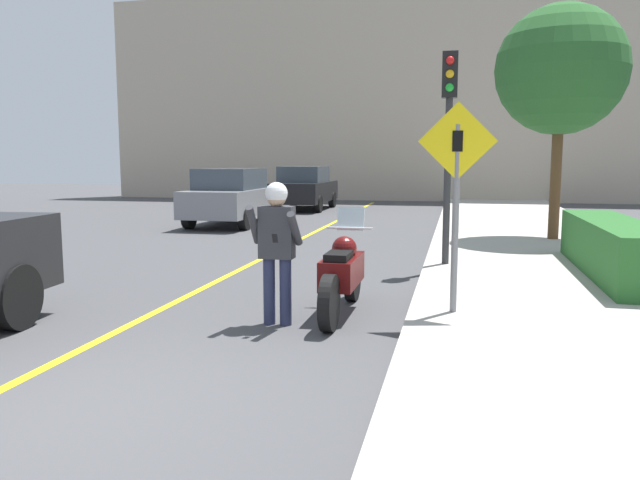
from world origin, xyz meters
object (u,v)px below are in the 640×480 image
crossing_sign (456,187)px  parked_car_grey (232,196)px  person_biker (277,239)px  traffic_light (449,118)px  parked_car_black (305,188)px  street_tree (561,70)px  motorcycle (342,274)px

crossing_sign → parked_car_grey: (-6.55, 10.06, -0.77)m
person_biker → parked_car_grey: person_biker is taller
person_biker → traffic_light: (1.86, 4.06, 1.62)m
person_biker → parked_car_grey: (-4.52, 10.61, -0.17)m
person_biker → parked_car_black: 17.10m
street_tree → parked_car_grey: 9.57m
crossing_sign → parked_car_black: 17.16m
motorcycle → crossing_sign: size_ratio=0.91×
parked_car_grey → motorcycle: bearing=-62.5°
crossing_sign → parked_car_black: (-5.83, 16.12, -0.77)m
street_tree → parked_car_grey: (-8.73, 2.45, -3.06)m
parked_car_black → person_biker: bearing=-77.2°
person_biker → parked_car_grey: size_ratio=0.40×
motorcycle → street_tree: street_tree is taller
street_tree → parked_car_grey: street_tree is taller
traffic_light → parked_car_grey: traffic_light is taller
parked_car_black → crossing_sign: bearing=-70.1°
motorcycle → person_biker: 1.07m
motorcycle → parked_car_grey: 11.22m
crossing_sign → street_tree: size_ratio=0.47×
traffic_light → parked_car_black: size_ratio=0.86×
parked_car_grey → crossing_sign: bearing=-56.9°
person_biker → parked_car_black: person_biker is taller
person_biker → crossing_sign: 2.19m
parked_car_grey → traffic_light: bearing=-45.7°
crossing_sign → person_biker: bearing=-164.8°
person_biker → traffic_light: size_ratio=0.47×
person_biker → parked_car_grey: 11.53m
crossing_sign → street_tree: bearing=74.0°
traffic_light → street_tree: (2.35, 4.09, 1.27)m
motorcycle → street_tree: (3.56, 7.49, 3.40)m
motorcycle → crossing_sign: (1.37, -0.11, 1.11)m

